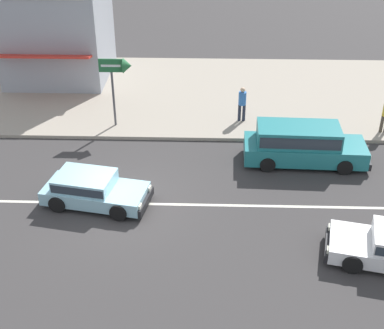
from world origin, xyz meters
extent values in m
plane|color=#383535|center=(0.00, 0.00, 0.00)|extent=(160.00, 160.00, 0.00)
cube|color=silver|center=(0.00, 0.00, 0.00)|extent=(50.40, 0.14, 0.01)
cube|color=#9E9384|center=(0.00, 9.77, 0.07)|extent=(68.00, 10.00, 0.15)
cube|color=#93C6D6|center=(-0.78, 0.02, 0.41)|extent=(3.80, 2.24, 0.48)
cube|color=#93C6D6|center=(-1.12, 0.09, 0.88)|extent=(2.19, 1.79, 0.46)
cube|color=#28333D|center=(-1.12, 0.09, 0.88)|extent=(2.12, 1.80, 0.29)
cube|color=black|center=(1.02, -0.32, 0.31)|extent=(0.41, 1.57, 0.28)
cube|color=white|center=(1.10, 0.24, 0.51)|extent=(0.12, 0.25, 0.14)
cube|color=white|center=(0.89, -0.87, 0.51)|extent=(0.12, 0.25, 0.14)
cylinder|color=black|center=(0.45, 0.56, 0.30)|extent=(0.63, 0.33, 0.60)
cylinder|color=black|center=(0.17, -0.94, 0.30)|extent=(0.63, 0.33, 0.60)
cylinder|color=black|center=(-1.72, 0.98, 0.30)|extent=(0.63, 0.33, 0.60)
cylinder|color=black|center=(-2.00, -0.52, 0.30)|extent=(0.63, 0.33, 0.60)
cube|color=teal|center=(6.94, 3.13, 0.52)|extent=(4.79, 1.90, 0.70)
cube|color=teal|center=(6.65, 3.14, 1.21)|extent=(3.25, 1.67, 0.70)
cube|color=#28333D|center=(6.65, 3.14, 1.21)|extent=(3.12, 1.70, 0.45)
cube|color=black|center=(9.36, 3.05, 0.31)|extent=(0.18, 1.70, 0.28)
cube|color=white|center=(9.35, 3.65, 0.67)|extent=(0.09, 0.24, 0.14)
cube|color=white|center=(9.31, 2.44, 0.67)|extent=(0.09, 0.24, 0.14)
cylinder|color=black|center=(8.44, 3.90, 0.30)|extent=(0.61, 0.24, 0.60)
cylinder|color=black|center=(8.38, 2.26, 0.30)|extent=(0.61, 0.24, 0.60)
cylinder|color=black|center=(5.51, 4.01, 0.30)|extent=(0.61, 0.24, 0.60)
cylinder|color=black|center=(5.45, 2.37, 0.30)|extent=(0.61, 0.24, 0.60)
cube|color=black|center=(6.85, -2.37, 0.31)|extent=(0.47, 1.59, 0.28)
cube|color=white|center=(6.75, -2.94, 0.51)|extent=(0.13, 0.25, 0.14)
cube|color=white|center=(7.01, -1.82, 0.51)|extent=(0.13, 0.25, 0.14)
cylinder|color=black|center=(7.42, -3.30, 0.30)|extent=(0.63, 0.35, 0.60)
cylinder|color=black|center=(7.77, -1.78, 0.30)|extent=(0.63, 0.35, 0.60)
cylinder|color=#4C4C51|center=(-1.00, 5.91, 1.40)|extent=(0.10, 0.10, 2.51)
cube|color=#236638|center=(-1.00, 5.87, 2.94)|extent=(1.04, 0.06, 0.58)
cone|color=#236638|center=(-0.30, 5.87, 2.94)|extent=(0.36, 0.63, 0.63)
cube|color=white|center=(-1.00, 5.83, 2.94)|extent=(0.83, 0.01, 0.10)
cylinder|color=#4C4238|center=(10.65, 5.58, 0.54)|extent=(0.14, 0.14, 0.77)
cylinder|color=#232838|center=(4.54, 6.51, 0.55)|extent=(0.14, 0.14, 0.79)
cylinder|color=#232838|center=(4.74, 6.51, 0.55)|extent=(0.14, 0.14, 0.79)
cylinder|color=#336BB7|center=(4.64, 6.51, 1.24)|extent=(0.34, 0.34, 0.60)
sphere|color=#D6AD89|center=(4.64, 6.51, 1.65)|extent=(0.22, 0.22, 0.22)
cube|color=#999EA8|center=(-4.80, 11.91, 2.73)|extent=(5.04, 5.10, 5.17)
cube|color=red|center=(-4.80, 9.01, 2.20)|extent=(4.54, 0.90, 0.28)
camera|label=1|loc=(3.08, -15.42, 10.82)|focal=50.00mm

